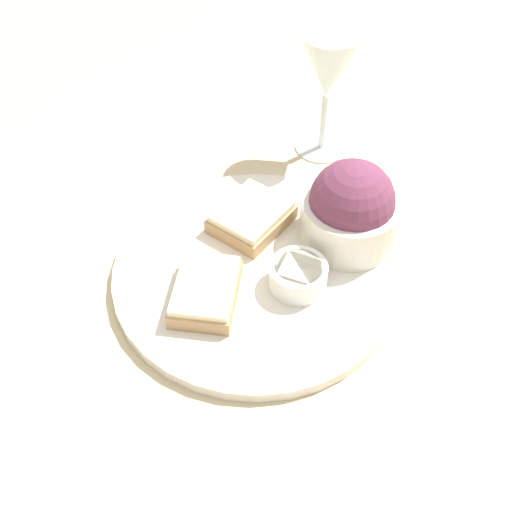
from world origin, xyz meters
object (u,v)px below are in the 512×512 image
Objects in this scene: cheese_toast_near at (252,217)px; salad_bowl at (351,210)px; wine_glass at (328,70)px; cheese_toast_far at (206,291)px; sauce_ramekin at (298,275)px.

salad_bowl is at bearing -55.30° from cheese_toast_near.
wine_glass is (0.12, 0.14, 0.06)m from salad_bowl.
wine_glass is (0.29, 0.09, 0.09)m from cheese_toast_far.
wine_glass reaches higher than salad_bowl.
cheese_toast_near is 0.86× the size of cheese_toast_far.
cheese_toast_far is at bearing -158.75° from cheese_toast_near.
wine_glass is at bearing 34.75° from sauce_ramekin.
cheese_toast_near is at bearing 21.25° from cheese_toast_far.
sauce_ramekin is 0.10m from cheese_toast_far.
wine_glass reaches higher than sauce_ramekin.
salad_bowl is 1.17× the size of cheese_toast_near.
salad_bowl is 1.78× the size of sauce_ramekin.
sauce_ramekin is 0.37× the size of wine_glass.
wine_glass reaches higher than cheese_toast_far.
salad_bowl reaches higher than sauce_ramekin.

